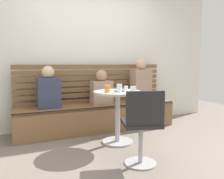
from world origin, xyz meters
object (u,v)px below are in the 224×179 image
object	(u,v)px
booth_bench	(98,117)
white_chair	(142,125)
cafe_table	(118,107)
person_child_left	(49,90)
person_child_middle	(101,90)
cup_espresso_small	(126,88)
person_adult	(141,83)
cup_mug_blue	(119,87)
plate_small	(106,90)
phone_on_table	(119,91)
cup_glass_short	(133,89)
cup_water_clear	(119,89)
cup_tumbler_orange	(107,89)

from	to	relation	value
booth_bench	white_chair	bearing A→B (deg)	-92.03
cafe_table	person_child_left	world-z (taller)	person_child_left
person_child_middle	cup_espresso_small	world-z (taller)	person_child_middle
person_adult	cup_espresso_small	size ratio (longest dim) A/B	13.60
white_chair	cup_mug_blue	bearing A→B (deg)	80.40
cup_espresso_small	plate_small	distance (m)	0.31
booth_bench	white_chair	size ratio (longest dim) A/B	3.18
phone_on_table	cup_espresso_small	bearing A→B (deg)	-28.71
person_child_middle	plate_small	size ratio (longest dim) A/B	3.41
cup_glass_short	cup_water_clear	xyz separation A→B (m)	(-0.20, 0.03, 0.02)
plate_small	phone_on_table	distance (m)	0.21
white_chair	person_adult	world-z (taller)	person_adult
white_chair	cup_water_clear	xyz separation A→B (m)	(0.04, 0.66, 0.33)
cup_glass_short	person_child_left	bearing A→B (deg)	138.16
cup_tumbler_orange	cup_water_clear	size ratio (longest dim) A/B	0.91
cup_mug_blue	cup_espresso_small	size ratio (longest dim) A/B	1.70
cup_water_clear	phone_on_table	size ratio (longest dim) A/B	0.79
person_child_left	cup_water_clear	bearing A→B (deg)	-47.28
person_child_middle	cup_glass_short	xyz separation A→B (m)	(0.13, -0.84, 0.09)
cup_glass_short	cup_tumbler_orange	bearing A→B (deg)	161.16
cafe_table	phone_on_table	distance (m)	0.23
cup_tumbler_orange	phone_on_table	size ratio (longest dim) A/B	0.71
booth_bench	cup_water_clear	xyz separation A→B (m)	(-0.01, -0.84, 0.57)
white_chair	booth_bench	bearing A→B (deg)	87.97
cafe_table	cup_water_clear	world-z (taller)	cup_water_clear
person_child_middle	cup_mug_blue	bearing A→B (deg)	-85.65
cafe_table	cup_glass_short	distance (m)	0.35
booth_bench	plate_small	bearing A→B (deg)	-97.57
cafe_table	white_chair	size ratio (longest dim) A/B	0.87
cup_glass_short	phone_on_table	world-z (taller)	cup_glass_short
person_child_middle	cup_mug_blue	world-z (taller)	person_child_middle
person_child_left	cup_glass_short	bearing A→B (deg)	-41.84
booth_bench	cup_mug_blue	xyz separation A→B (m)	(0.10, -0.63, 0.57)
cafe_table	cup_glass_short	world-z (taller)	cup_glass_short
white_chair	plate_small	bearing A→B (deg)	91.12
person_adult	person_child_left	bearing A→B (deg)	178.89
cup_espresso_small	person_child_left	bearing A→B (deg)	151.42
person_child_middle	cup_espresso_small	distance (m)	0.56
white_chair	cup_mug_blue	world-z (taller)	white_chair
person_adult	cup_espresso_small	distance (m)	0.79
booth_bench	cup_water_clear	distance (m)	1.02
person_child_middle	cup_water_clear	xyz separation A→B (m)	(-0.06, -0.81, 0.10)
cafe_table	person_adult	world-z (taller)	person_adult
person_adult	phone_on_table	bearing A→B (deg)	-137.79
cafe_table	person_child_middle	bearing A→B (deg)	88.64
cup_glass_short	phone_on_table	size ratio (longest dim) A/B	0.57
person_adult	plate_small	distance (m)	1.03
phone_on_table	person_adult	bearing A→B (deg)	-27.58
person_adult	person_child_middle	distance (m)	0.77
cup_tumbler_orange	person_adult	bearing A→B (deg)	37.20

